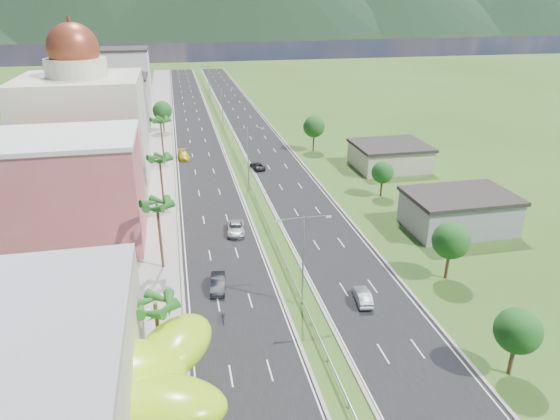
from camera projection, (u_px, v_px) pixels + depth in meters
ground at (328, 362)px, 47.83m from camera, size 500.00×500.00×0.00m
road_left at (196, 135)px, 127.42m from camera, size 11.00×260.00×0.04m
road_right at (254, 132)px, 130.29m from camera, size 11.00×260.00×0.04m
sidewalk_left at (158, 137)px, 125.58m from camera, size 7.00×260.00×0.12m
median_guardrail at (234, 150)px, 112.40m from camera, size 0.10×216.06×0.76m
streetlight_median_b at (303, 252)px, 54.20m from camera, size 6.04×0.25×11.00m
streetlight_median_c at (248, 151)px, 90.21m from camera, size 6.04×0.25×11.00m
streetlight_median_d at (222, 104)px, 130.72m from camera, size 6.04×0.25×11.00m
streetlight_median_e at (209, 79)px, 171.24m from camera, size 6.04×0.25×11.00m
lime_canopy at (97, 380)px, 38.45m from camera, size 18.00×15.00×7.40m
pink_shophouse at (66, 194)px, 68.35m from camera, size 20.00×15.00×15.00m
domed_building at (85, 127)px, 87.55m from camera, size 20.00×20.00×28.70m
midrise_grey at (108, 116)px, 111.56m from camera, size 16.00×15.00×16.00m
midrise_beige at (118, 104)px, 131.96m from camera, size 16.00×15.00×13.00m
midrise_white at (123, 81)px, 151.69m from camera, size 16.00×15.00×18.00m
shed_near at (458, 213)px, 74.72m from camera, size 15.00×10.00×5.00m
shed_far at (390, 157)px, 102.23m from camera, size 14.00×12.00×4.40m
palm_tree_b at (155, 307)px, 43.91m from camera, size 3.60×3.60×8.10m
palm_tree_c at (157, 207)px, 61.35m from camera, size 3.60×3.60×9.60m
palm_tree_d at (160, 160)px, 82.43m from camera, size 3.60×3.60×8.60m
palm_tree_e at (160, 122)px, 104.64m from camera, size 3.60×3.60×9.40m
leafy_tree_lfar at (162, 111)px, 128.21m from camera, size 4.90×4.90×8.05m
leafy_tree_ra at (518, 331)px, 44.52m from camera, size 4.20×4.20×6.90m
leafy_tree_rb at (451, 241)px, 60.25m from camera, size 4.55×4.55×7.47m
leafy_tree_rc at (383, 172)px, 86.34m from camera, size 3.85×3.85×6.33m
leafy_tree_rd at (314, 127)px, 112.12m from camera, size 4.90×4.90×8.05m
mountain_ridge at (248, 36)px, 464.45m from camera, size 860.00×140.00×90.00m
car_dark_left at (218, 283)px, 59.50m from camera, size 2.24×5.01×1.60m
car_silver_mid_left at (236, 228)px, 73.81m from camera, size 3.07×5.65×1.50m
car_yellow_far_left at (183, 155)px, 108.20m from camera, size 2.72×5.60×1.57m
car_silver_right at (363, 296)px, 57.02m from camera, size 2.16×4.65×1.48m
car_dark_far_right at (257, 166)px, 101.76m from camera, size 2.94×5.03×1.32m
motorcycle at (223, 315)px, 53.80m from camera, size 0.73×2.06×1.30m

